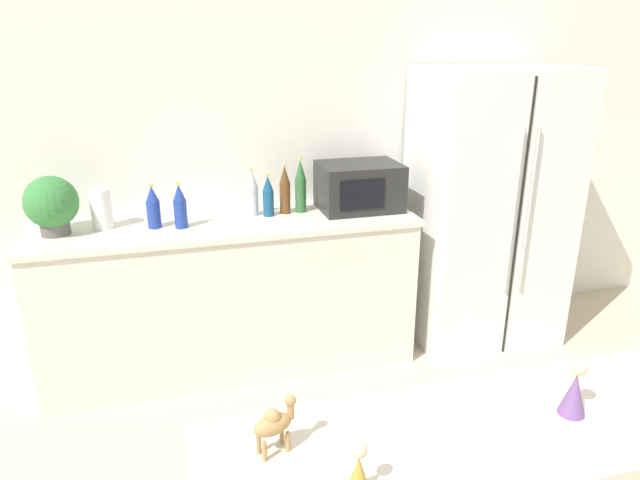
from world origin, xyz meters
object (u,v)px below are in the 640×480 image
Objects in this scene: back_bottle_3 at (180,207)px; back_bottle_2 at (153,207)px; microwave at (359,186)px; back_bottle_0 at (268,196)px; back_bottle_4 at (252,193)px; paper_towel_roll at (101,209)px; back_bottle_1 at (285,190)px; refrigerator at (488,210)px; wise_man_figurine_blue at (359,471)px; back_bottle_5 at (300,187)px; wise_man_figurine_crimson at (575,391)px; camel_figurine at (275,423)px; potted_plant at (51,204)px.

back_bottle_2 is at bearing 165.20° from back_bottle_3.
microwave is 1.95× the size of back_bottle_0.
paper_towel_roll is at bearing -178.27° from back_bottle_4.
back_bottle_1 is at bearing 0.94° from paper_towel_roll.
back_bottle_1 is (-1.30, 0.10, 0.19)m from refrigerator.
microwave is 1.20m from back_bottle_2.
back_bottle_0 is 2.22m from wise_man_figurine_blue.
back_bottle_0 reaches higher than paper_towel_roll.
back_bottle_2 is (-0.65, -0.05, -0.00)m from back_bottle_0.
paper_towel_roll is 0.43m from back_bottle_3.
back_bottle_4 is at bearing 176.34° from microwave.
back_bottle_0 is 0.21m from back_bottle_5.
paper_towel_roll is 1.02m from back_bottle_1.
microwave is at bearing -0.62° from paper_towel_roll.
microwave is (-0.85, 0.07, 0.19)m from refrigerator.
refrigerator is at bearing -4.31° from back_bottle_4.
refrigerator is 10.54× the size of wise_man_figurine_crimson.
camel_figurine is 0.80m from wise_man_figurine_crimson.
camel_figurine is (0.15, -1.94, -0.01)m from back_bottle_3.
back_bottle_3 reaches higher than wise_man_figurine_blue.
refrigerator is 12.19× the size of camel_figurine.
back_bottle_1 is at bearing 2.90° from potted_plant.
back_bottle_3 is (0.41, -0.10, 0.01)m from paper_towel_roll.
wise_man_figurine_blue is at bearing -78.44° from back_bottle_2.
back_bottle_3 is at bearing -175.33° from microwave.
back_bottle_5 is at bearing 174.50° from microwave.
refrigerator is at bearing -0.62° from back_bottle_2.
paper_towel_roll is 1.32× the size of wise_man_figurine_crimson.
microwave is (1.47, -0.02, 0.03)m from paper_towel_roll.
back_bottle_0 is 0.11m from back_bottle_1.
back_bottle_0 is at bearing 179.54° from microwave.
refrigerator is 2.06m from back_bottle_2.
back_bottle_3 is (-0.61, -0.12, -0.02)m from back_bottle_1.
back_bottle_5 is at bearing 0.86° from back_bottle_1.
back_bottle_1 is 1.17× the size of back_bottle_3.
potted_plant is 1.71m from microwave.
back_bottle_5 is 2.24× the size of camel_figurine.
back_bottle_5 reaches higher than back_bottle_2.
back_bottle_4 is at bearing 82.55° from camel_figurine.
back_bottle_5 is at bearing 9.74° from back_bottle_3.
potted_plant reaches higher than paper_towel_roll.
back_bottle_5 is (-1.21, 0.11, 0.21)m from refrigerator.
refrigerator is at bearing -0.91° from potted_plant.
back_bottle_4 is 2.20m from wise_man_figurine_crimson.
back_bottle_4 reaches higher than back_bottle_2.
potted_plant is 2.19× the size of camel_figurine.
back_bottle_1 is 2.04× the size of camel_figurine.
wise_man_figurine_blue is at bearing -169.85° from wise_man_figurine_crimson.
back_bottle_4 is at bearing 178.64° from back_bottle_5.
microwave is at bearing -4.17° from back_bottle_1.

